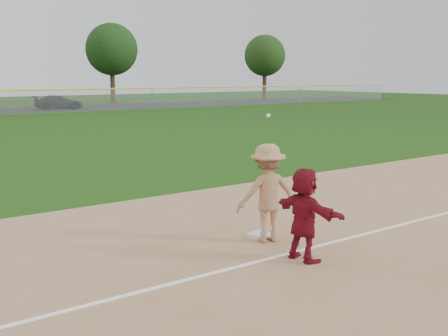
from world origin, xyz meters
TOP-DOWN VIEW (x-y plane):
  - ground at (0.00, 0.00)m, footprint 160.00×160.00m
  - foul_line at (0.00, -0.80)m, footprint 60.00×0.10m
  - first_base at (0.04, 0.33)m, footprint 0.48×0.48m
  - base_runner at (-0.25, -1.20)m, footprint 0.51×1.55m
  - car_right at (12.49, 45.02)m, footprint 4.82×2.56m
  - first_base_play at (-0.00, 0.06)m, footprint 1.42×1.08m
  - tree_3 at (22.00, 52.80)m, footprint 6.00×6.00m
  - tree_4 at (44.00, 51.20)m, footprint 5.60×5.60m

SIDE VIEW (x-z plane):
  - ground at x=0.00m, z-range 0.00..0.00m
  - foul_line at x=0.00m, z-range 0.02..0.03m
  - first_base at x=0.04m, z-range 0.02..0.11m
  - car_right at x=12.49m, z-range 0.01..1.34m
  - base_runner at x=-0.25m, z-range 0.02..1.69m
  - first_base_play at x=0.00m, z-range -0.27..2.26m
  - tree_4 at x=44.00m, z-range 1.51..10.18m
  - tree_3 at x=22.00m, z-range 1.57..10.76m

